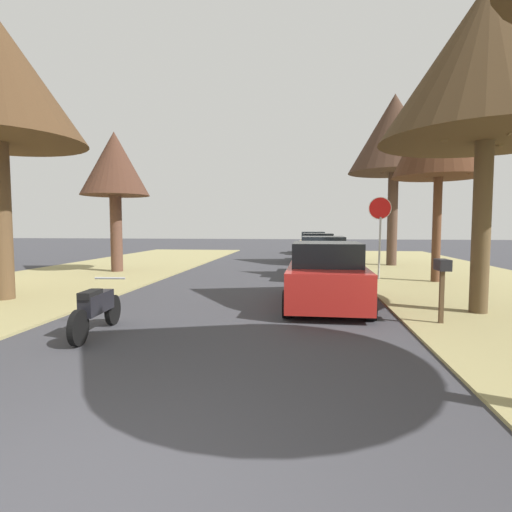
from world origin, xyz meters
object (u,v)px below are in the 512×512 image
(street_tree_left_mid_b, at_px, (115,166))
(parked_motorcycle, at_px, (96,308))
(curbside_mailbox, at_px, (442,273))
(parked_sedan_black, at_px, (318,249))
(parked_sedan_tan, at_px, (313,243))
(parked_sedan_white, at_px, (323,258))
(stop_sign_far, at_px, (380,220))
(street_tree_right_mid_b, at_px, (440,126))
(parked_sedan_red, at_px, (326,276))
(street_tree_right_mid_a, at_px, (488,62))
(street_tree_right_far, at_px, (394,135))

(street_tree_left_mid_b, xyz_separation_m, parked_motorcycle, (4.20, -9.53, -4.00))
(curbside_mailbox, bearing_deg, parked_sedan_black, 97.84)
(parked_sedan_black, bearing_deg, street_tree_left_mid_b, -144.13)
(street_tree_left_mid_b, bearing_deg, parked_sedan_tan, 57.22)
(street_tree_left_mid_b, height_order, parked_sedan_white, street_tree_left_mid_b)
(stop_sign_far, distance_m, street_tree_right_mid_b, 3.67)
(parked_sedan_red, height_order, parked_sedan_black, same)
(street_tree_right_mid_a, relative_size, parked_sedan_tan, 1.62)
(stop_sign_far, distance_m, street_tree_right_far, 7.10)
(stop_sign_far, relative_size, parked_sedan_black, 0.67)
(parked_motorcycle, relative_size, curbside_mailbox, 1.62)
(street_tree_right_mid_a, distance_m, street_tree_left_mid_b, 13.73)
(street_tree_left_mid_b, bearing_deg, curbside_mailbox, -37.18)
(parked_sedan_red, xyz_separation_m, parked_sedan_tan, (0.07, 19.45, 0.00))
(stop_sign_far, xyz_separation_m, parked_sedan_tan, (-2.09, 14.58, -1.48))
(street_tree_right_mid_b, xyz_separation_m, curbside_mailbox, (-1.82, -6.33, -4.29))
(street_tree_right_far, bearing_deg, stop_sign_far, -106.00)
(parked_sedan_white, bearing_deg, curbside_mailbox, -75.71)
(parked_sedan_white, relative_size, curbside_mailbox, 3.48)
(parked_sedan_red, xyz_separation_m, parked_sedan_black, (0.19, 12.44, 0.00))
(curbside_mailbox, bearing_deg, street_tree_right_mid_a, 44.66)
(street_tree_right_mid_b, relative_size, street_tree_left_mid_b, 1.21)
(street_tree_left_mid_b, relative_size, parked_sedan_red, 1.33)
(street_tree_right_mid_a, height_order, parked_sedan_white, street_tree_right_mid_a)
(stop_sign_far, bearing_deg, street_tree_right_far, 74.00)
(street_tree_right_mid_b, bearing_deg, street_tree_left_mid_b, 172.03)
(parked_motorcycle, height_order, curbside_mailbox, curbside_mailbox)
(street_tree_right_mid_a, bearing_deg, parked_motorcycle, -161.15)
(parked_sedan_red, relative_size, parked_sedan_tan, 1.00)
(parked_sedan_tan, bearing_deg, stop_sign_far, -81.86)
(parked_sedan_white, bearing_deg, parked_sedan_red, -91.74)
(street_tree_right_far, distance_m, parked_sedan_black, 6.99)
(street_tree_right_mid_a, relative_size, parked_motorcycle, 3.49)
(street_tree_left_mid_b, height_order, parked_sedan_black, street_tree_left_mid_b)
(stop_sign_far, bearing_deg, parked_sedan_red, -113.84)
(stop_sign_far, xyz_separation_m, parked_sedan_red, (-2.15, -4.88, -1.48))
(parked_motorcycle, bearing_deg, parked_sedan_tan, 79.20)
(street_tree_right_mid_b, height_order, parked_sedan_white, street_tree_right_mid_b)
(street_tree_right_mid_a, xyz_separation_m, street_tree_right_mid_b, (0.66, 5.19, -0.13))
(curbside_mailbox, bearing_deg, parked_sedan_white, 104.29)
(parked_motorcycle, bearing_deg, parked_sedan_red, 38.08)
(street_tree_right_mid_a, height_order, street_tree_left_mid_b, street_tree_right_mid_a)
(parked_sedan_black, xyz_separation_m, curbside_mailbox, (1.98, -14.35, 0.33))
(street_tree_right_mid_a, height_order, street_tree_right_far, street_tree_right_far)
(street_tree_right_mid_b, bearing_deg, parked_sedan_black, 115.35)
(street_tree_left_mid_b, bearing_deg, street_tree_right_mid_a, -30.41)
(street_tree_right_far, distance_m, curbside_mailbox, 13.48)
(parked_sedan_tan, bearing_deg, street_tree_right_mid_b, -75.39)
(parked_sedan_white, bearing_deg, street_tree_right_mid_b, -21.08)
(street_tree_right_mid_b, bearing_deg, stop_sign_far, 166.27)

